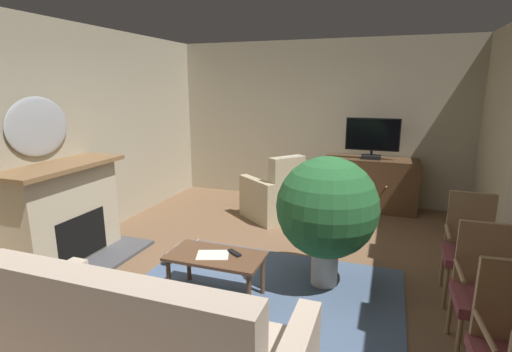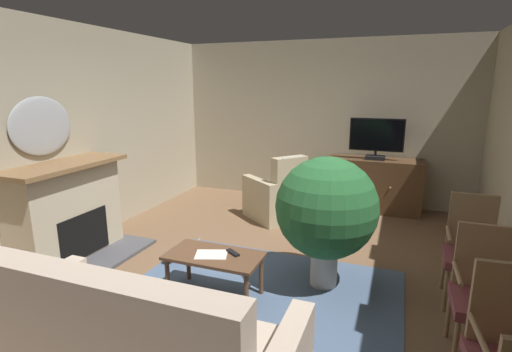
# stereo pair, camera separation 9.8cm
# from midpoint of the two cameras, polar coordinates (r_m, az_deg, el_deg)

# --- Properties ---
(ground_plane) EXTENTS (5.66, 7.02, 0.04)m
(ground_plane) POSITION_cam_midpoint_polar(r_m,az_deg,el_deg) (4.25, -0.54, -15.35)
(ground_plane) COLOR brown
(wall_back) EXTENTS (5.66, 0.10, 2.78)m
(wall_back) POSITION_cam_midpoint_polar(r_m,az_deg,el_deg) (6.91, 8.75, 7.93)
(wall_back) COLOR #B2A88E
(wall_back) RESTS_ON ground_plane
(wall_left) EXTENTS (0.10, 7.02, 2.78)m
(wall_left) POSITION_cam_midpoint_polar(r_m,az_deg,el_deg) (5.25, -28.20, 4.85)
(wall_left) COLOR #B2A88E
(wall_left) RESTS_ON ground_plane
(rug_central) EXTENTS (2.66, 2.12, 0.01)m
(rug_central) POSITION_cam_midpoint_polar(r_m,az_deg,el_deg) (3.91, -0.17, -17.66)
(rug_central) COLOR slate
(rug_central) RESTS_ON ground_plane
(fireplace) EXTENTS (0.95, 1.49, 1.16)m
(fireplace) POSITION_cam_midpoint_polar(r_m,az_deg,el_deg) (5.00, -26.94, -5.21)
(fireplace) COLOR #4C4C51
(fireplace) RESTS_ON ground_plane
(wall_mirror_oval) EXTENTS (0.06, 0.82, 0.67)m
(wall_mirror_oval) POSITION_cam_midpoint_polar(r_m,az_deg,el_deg) (4.98, -30.15, 6.35)
(wall_mirror_oval) COLOR #B2B7BF
(tv_cabinet) EXTENTS (1.50, 0.58, 0.86)m
(tv_cabinet) POSITION_cam_midpoint_polar(r_m,az_deg,el_deg) (6.62, 16.06, -1.31)
(tv_cabinet) COLOR #352315
(tv_cabinet) RESTS_ON ground_plane
(television) EXTENTS (0.84, 0.20, 0.66)m
(television) POSITION_cam_midpoint_polar(r_m,az_deg,el_deg) (6.42, 16.49, 5.52)
(television) COLOR black
(television) RESTS_ON tv_cabinet
(coffee_table) EXTENTS (0.92, 0.49, 0.44)m
(coffee_table) POSITION_cam_midpoint_polar(r_m,az_deg,el_deg) (3.79, -6.74, -12.34)
(coffee_table) COLOR brown
(coffee_table) RESTS_ON ground_plane
(tv_remote) EXTENTS (0.17, 0.14, 0.02)m
(tv_remote) POSITION_cam_midpoint_polar(r_m,az_deg,el_deg) (3.76, -3.99, -11.33)
(tv_remote) COLOR black
(tv_remote) RESTS_ON coffee_table
(folded_newspaper) EXTENTS (0.36, 0.31, 0.01)m
(folded_newspaper) POSITION_cam_midpoint_polar(r_m,az_deg,el_deg) (3.76, -7.20, -11.57)
(folded_newspaper) COLOR silver
(folded_newspaper) RESTS_ON coffee_table
(armchair_in_far_corner) EXTENTS (1.13, 1.13, 1.03)m
(armchair_in_far_corner) POSITION_cam_midpoint_polar(r_m,az_deg,el_deg) (5.94, 2.53, -3.17)
(armchair_in_far_corner) COLOR tan
(armchair_in_far_corner) RESTS_ON ground_plane
(side_chair_nearest_door) EXTENTS (0.49, 0.48, 1.00)m
(side_chair_nearest_door) POSITION_cam_midpoint_polar(r_m,az_deg,el_deg) (3.46, 30.58, -14.25)
(side_chair_nearest_door) COLOR brown
(side_chair_nearest_door) RESTS_ON ground_plane
(side_chair_beside_plant) EXTENTS (0.47, 0.51, 1.02)m
(side_chair_beside_plant) POSITION_cam_midpoint_polar(r_m,az_deg,el_deg) (4.20, 28.57, -9.21)
(side_chair_beside_plant) COLOR brown
(side_chair_beside_plant) RESTS_ON ground_plane
(potted_plant_on_hearth_side) EXTENTS (1.02, 1.02, 1.35)m
(potted_plant_on_hearth_side) POSITION_cam_midpoint_polar(r_m,az_deg,el_deg) (3.88, 9.79, -4.82)
(potted_plant_on_hearth_side) COLOR beige
(potted_plant_on_hearth_side) RESTS_ON ground_plane
(cat) EXTENTS (0.17, 0.72, 0.18)m
(cat) POSITION_cam_midpoint_polar(r_m,az_deg,el_deg) (4.78, -12.09, -10.89)
(cat) COLOR gray
(cat) RESTS_ON ground_plane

